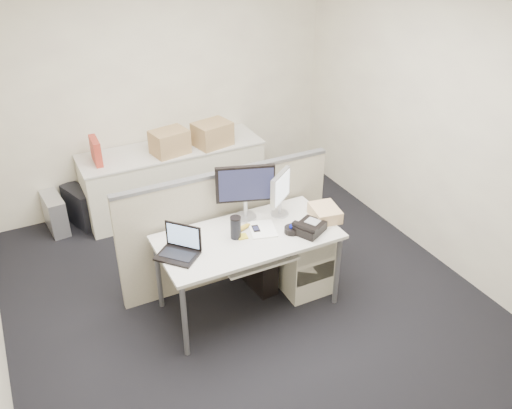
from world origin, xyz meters
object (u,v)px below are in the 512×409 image
desk (248,242)px  laptop (176,244)px  monitor_main (245,193)px  desk_phone (310,228)px

desk → laptop: size_ratio=4.85×
monitor_main → laptop: bearing=-140.2°
laptop → monitor_main: bearing=68.8°
monitor_main → desk: bearing=-93.3°
monitor_main → laptop: size_ratio=1.62×
desk → desk_phone: size_ratio=6.18×
monitor_main → desk_phone: (0.38, -0.44, -0.21)m
laptop → desk_phone: laptop is taller
laptop → desk: bearing=49.4°
desk → laptop: (-0.62, -0.02, 0.18)m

